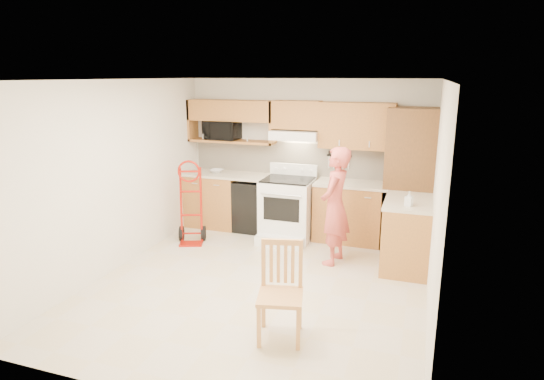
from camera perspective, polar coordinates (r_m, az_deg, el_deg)
The scene contains 28 objects.
floor at distance 5.89m, azimuth -1.60°, elevation -11.68°, with size 4.00×4.50×0.02m, color beige.
ceiling at distance 5.30m, azimuth -1.79°, elevation 13.67°, with size 4.00×4.50×0.02m, color white.
wall_back at distance 7.57m, azimuth 4.30°, elevation 4.18°, with size 4.00×0.02×2.50m, color silver.
wall_front at distance 3.53m, azimuth -14.72°, elevation -8.01°, with size 4.00×0.02×2.50m, color silver.
wall_left at distance 6.42m, azimuth -18.75°, elevation 1.67°, with size 0.02×4.50×2.50m, color silver.
wall_right at distance 5.13m, azimuth 19.85°, elevation -1.42°, with size 0.02×4.50×2.50m, color silver.
backsplash at distance 7.56m, azimuth 4.24°, elevation 3.78°, with size 3.92×0.03×0.55m, color beige.
lower_cab_left at distance 7.99m, azimuth -7.20°, elevation -1.25°, with size 0.90×0.60×0.90m, color #B16F2C.
dishwasher at distance 7.71m, azimuth -2.17°, elevation -1.91°, with size 0.60×0.60×0.85m, color black.
lower_cab_right at distance 7.30m, azimuth 9.89°, elevation -2.83°, with size 1.14×0.60×0.90m, color #B16F2C.
countertop_left at distance 7.75m, azimuth -5.31°, elevation 1.91°, with size 1.50×0.63×0.04m, color #C2B699.
countertop_right at distance 7.18m, azimuth 10.05°, elevation 0.76°, with size 1.14×0.63×0.04m, color #C2B699.
cab_return_right at distance 6.47m, azimuth 16.41°, elevation -5.45°, with size 0.60×1.00×0.90m, color #B16F2C.
countertop_return at distance 6.33m, azimuth 16.71°, elevation -1.43°, with size 0.63×1.00×0.04m, color #C2B699.
pantry_tall at distance 7.08m, azimuth 16.66°, elevation 1.27°, with size 0.70×0.60×2.10m, color brown.
upper_cab_left at distance 7.72m, azimuth -5.08°, elevation 9.82°, with size 1.50×0.33×0.34m, color #B16F2C.
upper_shelf_mw at distance 7.78m, azimuth -5.00°, elevation 6.07°, with size 1.50×0.33×0.04m, color #B16F2C.
upper_cab_center at distance 7.35m, azimuth 3.13°, elevation 9.32°, with size 0.76×0.33×0.44m, color #B16F2C.
upper_cab_right at distance 7.16m, azimuth 10.52°, elevation 7.86°, with size 1.14×0.33×0.70m, color #B16F2C.
range_hood at distance 7.32m, azimuth 2.96°, elevation 6.86°, with size 0.76×0.46×0.14m, color white.
knife_strip at distance 7.40m, azimuth 8.32°, elevation 3.77°, with size 0.40×0.05×0.29m, color black, non-canonical shape.
microwave at distance 7.83m, azimuth -6.21°, elevation 7.42°, with size 0.58×0.39×0.32m, color black.
range at distance 7.21m, azimuth 1.82°, elevation -1.78°, with size 0.78×1.03×1.16m, color white, non-canonical shape.
person at distance 6.30m, azimuth 7.83°, elevation -2.01°, with size 0.59×0.39×1.63m, color #CB5047.
hand_truck at distance 7.16m, azimuth -10.11°, elevation -2.02°, with size 0.46×0.42×1.18m, color #A41509, non-canonical shape.
dining_chair at distance 4.58m, azimuth 1.03°, elevation -12.70°, with size 0.44×0.47×0.97m, color tan, non-canonical shape.
soap_bottle at distance 6.04m, azimuth 16.67°, elevation -1.04°, with size 0.08×0.09×0.19m, color white.
bowl at distance 7.84m, azimuth -6.92°, elevation 2.36°, with size 0.22×0.22×0.05m, color white.
Camera 1 is at (1.86, -4.96, 2.55)m, focal length 30.27 mm.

